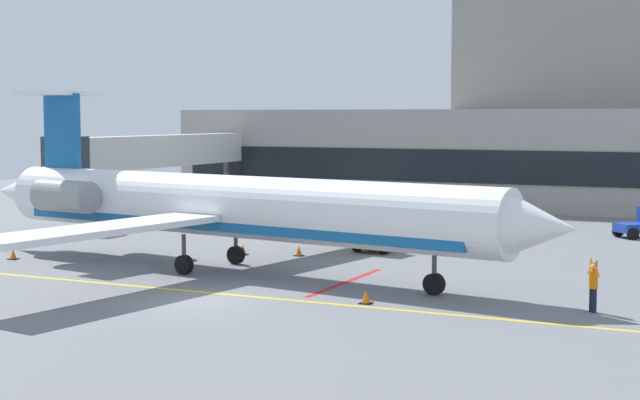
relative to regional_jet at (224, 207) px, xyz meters
The scene contains 11 objects.
ground 8.22m from the regional_jet, 67.00° to the right, with size 120.00×120.00×0.11m.
terminal_building 43.40m from the regional_jet, 77.88° to the left, with size 62.40×17.61×19.52m.
jet_bridge_west 27.92m from the regional_jet, 132.00° to the left, with size 2.40×23.05×6.02m.
regional_jet is the anchor object (origin of this frame).
baggage_tug 10.62m from the regional_jet, 65.91° to the left, with size 2.62×4.38×1.85m.
fuel_tank 22.79m from the regional_jet, 120.11° to the left, with size 8.14×3.31×2.85m.
marshaller 17.90m from the regional_jet, ahead, with size 0.59×0.71×2.01m.
safety_cone_alpha 12.16m from the regional_jet, behind, with size 0.47×0.47×0.55m.
safety_cone_bravo 6.59m from the regional_jet, 80.05° to the left, with size 0.47×0.47×0.55m.
safety_cone_charlie 5.99m from the regional_jet, 110.35° to the left, with size 0.47×0.47×0.55m.
safety_cone_delta 10.73m from the regional_jet, 26.92° to the right, with size 0.47×0.47×0.55m.
Camera 1 is at (20.66, -32.45, 7.36)m, focal length 54.40 mm.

